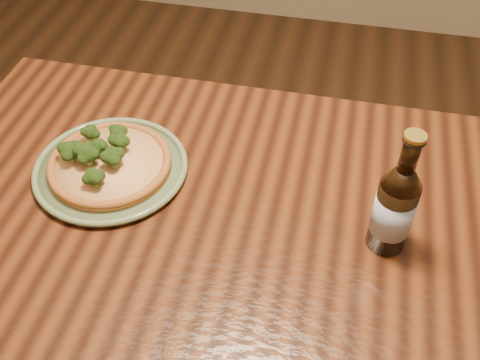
% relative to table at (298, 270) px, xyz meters
% --- Properties ---
extents(table, '(1.60, 0.90, 0.75)m').
position_rel_table_xyz_m(table, '(0.00, 0.00, 0.00)').
color(table, '#4A220F').
rests_on(table, ground).
extents(plate, '(0.32, 0.32, 0.02)m').
position_rel_table_xyz_m(plate, '(-0.41, 0.10, 0.10)').
color(plate, '#647450').
rests_on(plate, table).
extents(pizza, '(0.25, 0.25, 0.07)m').
position_rel_table_xyz_m(pizza, '(-0.42, 0.10, 0.12)').
color(pizza, '#A05924').
rests_on(pizza, plate).
extents(beer_bottle, '(0.07, 0.07, 0.26)m').
position_rel_table_xyz_m(beer_bottle, '(0.15, 0.03, 0.19)').
color(beer_bottle, black).
rests_on(beer_bottle, table).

